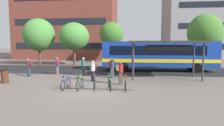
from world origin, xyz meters
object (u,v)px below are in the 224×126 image
at_px(commuter_maroon_pack_0, 29,66).
at_px(parked_bicycle_blue_0, 66,83).
at_px(commuter_maroon_pack_1, 112,66).
at_px(trash_bin, 5,76).
at_px(commuter_maroon_pack_3, 93,69).
at_px(commuter_grey_pack_5, 83,65).
at_px(parked_bicycle_green_3, 110,84).
at_px(parked_bicycle_orange_4, 126,84).
at_px(commuter_olive_pack_2, 120,71).
at_px(street_tree_2, 39,35).
at_px(transit_shelter, 166,43).
at_px(street_tree_0, 205,33).
at_px(street_tree_1, 111,34).
at_px(parked_bicycle_purple_2, 94,84).
at_px(parked_bicycle_green_1, 80,84).
at_px(commuter_maroon_pack_4, 57,65).
at_px(street_tree_3, 74,37).
at_px(city_bus, 159,55).

bearing_deg(commuter_maroon_pack_0, parked_bicycle_blue_0, 143.63).
distance_m(commuter_maroon_pack_1, trash_bin, 8.38).
xyz_separation_m(commuter_maroon_pack_0, commuter_maroon_pack_3, (6.24, -1.54, 0.02)).
bearing_deg(commuter_grey_pack_5, commuter_maroon_pack_0, -169.33).
bearing_deg(parked_bicycle_green_3, commuter_maroon_pack_1, -8.09).
relative_size(parked_bicycle_orange_4, commuter_olive_pack_2, 1.00).
bearing_deg(parked_bicycle_green_3, street_tree_2, 27.75).
distance_m(parked_bicycle_green_3, parked_bicycle_orange_4, 1.04).
relative_size(transit_shelter, street_tree_0, 0.90).
xyz_separation_m(parked_bicycle_green_3, commuter_maroon_pack_0, (-7.88, 4.19, 0.55)).
relative_size(transit_shelter, commuter_grey_pack_5, 3.71).
distance_m(transit_shelter, trash_bin, 13.03).
xyz_separation_m(commuter_grey_pack_5, street_tree_1, (1.11, 13.15, 3.46)).
height_order(parked_bicycle_green_3, commuter_grey_pack_5, commuter_grey_pack_5).
bearing_deg(parked_bicycle_orange_4, parked_bicycle_purple_2, 91.25).
bearing_deg(commuter_maroon_pack_1, trash_bin, -148.88).
bearing_deg(trash_bin, parked_bicycle_green_1, -12.51).
relative_size(commuter_maroon_pack_3, street_tree_2, 0.26).
relative_size(transit_shelter, commuter_maroon_pack_1, 3.59).
relative_size(parked_bicycle_green_1, commuter_maroon_pack_1, 0.97).
bearing_deg(trash_bin, transit_shelter, 15.38).
bearing_deg(commuter_olive_pack_2, commuter_maroon_pack_4, 134.14).
height_order(commuter_olive_pack_2, commuter_maroon_pack_3, commuter_olive_pack_2).
bearing_deg(street_tree_3, trash_bin, -97.37).
distance_m(street_tree_0, street_tree_3, 18.18).
bearing_deg(commuter_maroon_pack_1, city_bus, 58.74).
height_order(city_bus, street_tree_3, street_tree_3).
bearing_deg(street_tree_2, parked_bicycle_purple_2, -52.58).
relative_size(commuter_maroon_pack_0, trash_bin, 1.57).
height_order(trash_bin, street_tree_0, street_tree_0).
relative_size(city_bus, parked_bicycle_green_1, 7.00).
bearing_deg(street_tree_3, parked_bicycle_purple_2, -68.03).
xyz_separation_m(parked_bicycle_purple_2, trash_bin, (-7.14, 1.30, 0.13)).
bearing_deg(trash_bin, street_tree_3, 82.63).
bearing_deg(street_tree_0, commuter_maroon_pack_1, -133.12).
bearing_deg(parked_bicycle_purple_2, trash_bin, 69.45).
distance_m(transit_shelter, commuter_maroon_pack_0, 12.27).
xyz_separation_m(street_tree_0, street_tree_1, (-13.37, 1.56, -0.03)).
distance_m(commuter_maroon_pack_3, street_tree_0, 19.45).
height_order(parked_bicycle_purple_2, street_tree_0, street_tree_0).
bearing_deg(street_tree_1, city_bus, -54.85).
relative_size(commuter_maroon_pack_3, street_tree_0, 0.23).
height_order(parked_bicycle_orange_4, street_tree_1, street_tree_1).
relative_size(commuter_maroon_pack_0, commuter_maroon_pack_4, 0.97).
bearing_deg(commuter_maroon_pack_1, street_tree_2, 149.93).
relative_size(transit_shelter, street_tree_2, 1.00).
xyz_separation_m(commuter_maroon_pack_0, commuter_grey_pack_5, (4.79, 0.87, 0.07)).
relative_size(parked_bicycle_purple_2, commuter_grey_pack_5, 0.99).
xyz_separation_m(parked_bicycle_purple_2, commuter_grey_pack_5, (-2.10, 5.20, 0.61)).
height_order(trash_bin, street_tree_1, street_tree_1).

